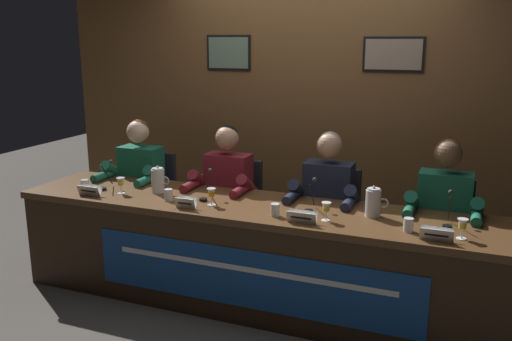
{
  "coord_description": "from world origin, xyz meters",
  "views": [
    {
      "loc": [
        1.37,
        -3.43,
        1.9
      ],
      "look_at": [
        0.0,
        0.0,
        1.0
      ],
      "focal_mm": 38.02,
      "sensor_mm": 36.0,
      "label": 1
    }
  ],
  "objects": [
    {
      "name": "juice_glass_center_left",
      "position": [
        -0.29,
        -0.13,
        0.84
      ],
      "size": [
        0.06,
        0.06,
        0.12
      ],
      "color": "white",
      "rests_on": "conference_table"
    },
    {
      "name": "wall_back_panelled",
      "position": [
        0.0,
        1.24,
        1.3
      ],
      "size": [
        4.83,
        0.14,
        2.6
      ],
      "color": "brown",
      "rests_on": "ground_plane"
    },
    {
      "name": "water_cup_far_right",
      "position": [
        1.07,
        -0.17,
        0.79
      ],
      "size": [
        0.06,
        0.06,
        0.08
      ],
      "color": "silver",
      "rests_on": "conference_table"
    },
    {
      "name": "nameplate_far_left",
      "position": [
        -1.25,
        -0.25,
        0.79
      ],
      "size": [
        0.19,
        0.06,
        0.08
      ],
      "color": "white",
      "rests_on": "conference_table"
    },
    {
      "name": "water_cup_far_left",
      "position": [
        -1.38,
        -0.15,
        0.79
      ],
      "size": [
        0.06,
        0.06,
        0.08
      ],
      "color": "silver",
      "rests_on": "conference_table"
    },
    {
      "name": "water_cup_center_left",
      "position": [
        -0.63,
        -0.14,
        0.79
      ],
      "size": [
        0.06,
        0.06,
        0.08
      ],
      "color": "silver",
      "rests_on": "conference_table"
    },
    {
      "name": "panelist_far_left",
      "position": [
        -1.25,
        0.36,
        0.72
      ],
      "size": [
        0.51,
        0.48,
        1.24
      ],
      "color": "black",
      "rests_on": "ground_plane"
    },
    {
      "name": "chair_far_left",
      "position": [
        -1.25,
        0.56,
        0.45
      ],
      "size": [
        0.44,
        0.45,
        0.91
      ],
      "color": "black",
      "rests_on": "ground_plane"
    },
    {
      "name": "panelist_far_right",
      "position": [
        1.25,
        0.36,
        0.72
      ],
      "size": [
        0.51,
        0.48,
        1.24
      ],
      "color": "black",
      "rests_on": "ground_plane"
    },
    {
      "name": "water_cup_center_right",
      "position": [
        0.21,
        -0.19,
        0.79
      ],
      "size": [
        0.06,
        0.06,
        0.08
      ],
      "color": "silver",
      "rests_on": "conference_table"
    },
    {
      "name": "water_pitcher_right_side",
      "position": [
        0.82,
        0.05,
        0.85
      ],
      "size": [
        0.15,
        0.1,
        0.21
      ],
      "color": "silver",
      "rests_on": "conference_table"
    },
    {
      "name": "chair_center_right",
      "position": [
        0.42,
        0.56,
        0.45
      ],
      "size": [
        0.44,
        0.45,
        0.91
      ],
      "color": "black",
      "rests_on": "ground_plane"
    },
    {
      "name": "microphone_center_left",
      "position": [
        -0.39,
        -0.02,
        0.83
      ],
      "size": [
        0.06,
        0.17,
        0.22
      ],
      "color": "black",
      "rests_on": "conference_table"
    },
    {
      "name": "microphone_center_right",
      "position": [
        0.4,
        0.0,
        0.83
      ],
      "size": [
        0.06,
        0.17,
        0.22
      ],
      "color": "black",
      "rests_on": "conference_table"
    },
    {
      "name": "panelist_center_right",
      "position": [
        0.42,
        0.36,
        0.72
      ],
      "size": [
        0.51,
        0.48,
        1.24
      ],
      "color": "black",
      "rests_on": "ground_plane"
    },
    {
      "name": "ground_plane",
      "position": [
        0.0,
        0.0,
        0.0
      ],
      "size": [
        12.0,
        12.0,
        0.0
      ],
      "primitive_type": "plane",
      "color": "#4C4742"
    },
    {
      "name": "juice_glass_far_right",
      "position": [
        1.38,
        -0.18,
        0.84
      ],
      "size": [
        0.06,
        0.06,
        0.12
      ],
      "color": "white",
      "rests_on": "conference_table"
    },
    {
      "name": "water_pitcher_left_side",
      "position": [
        -0.81,
        0.02,
        0.85
      ],
      "size": [
        0.15,
        0.1,
        0.21
      ],
      "color": "silver",
      "rests_on": "conference_table"
    },
    {
      "name": "microphone_far_right",
      "position": [
        1.29,
        0.02,
        0.83
      ],
      "size": [
        0.06,
        0.17,
        0.22
      ],
      "color": "black",
      "rests_on": "conference_table"
    },
    {
      "name": "chair_center_left",
      "position": [
        -0.42,
        0.56,
        0.45
      ],
      "size": [
        0.44,
        0.45,
        0.91
      ],
      "color": "black",
      "rests_on": "ground_plane"
    },
    {
      "name": "nameplate_far_right",
      "position": [
        1.24,
        -0.27,
        0.79
      ],
      "size": [
        0.19,
        0.06,
        0.08
      ],
      "color": "white",
      "rests_on": "conference_table"
    },
    {
      "name": "microphone_far_left",
      "position": [
        -1.26,
        -0.05,
        0.83
      ],
      "size": [
        0.06,
        0.17,
        0.22
      ],
      "color": "black",
      "rests_on": "conference_table"
    },
    {
      "name": "juice_glass_center_right",
      "position": [
        0.55,
        -0.16,
        0.84
      ],
      "size": [
        0.06,
        0.06,
        0.12
      ],
      "color": "white",
      "rests_on": "conference_table"
    },
    {
      "name": "conference_table",
      "position": [
        0.0,
        -0.11,
        0.52
      ],
      "size": [
        3.63,
        0.75,
        0.75
      ],
      "color": "brown",
      "rests_on": "ground_plane"
    },
    {
      "name": "chair_far_right",
      "position": [
        1.25,
        0.56,
        0.45
      ],
      "size": [
        0.44,
        0.45,
        0.91
      ],
      "color": "black",
      "rests_on": "ground_plane"
    },
    {
      "name": "juice_glass_far_left",
      "position": [
        -1.06,
        -0.12,
        0.84
      ],
      "size": [
        0.06,
        0.06,
        0.12
      ],
      "color": "white",
      "rests_on": "conference_table"
    },
    {
      "name": "nameplate_center_left",
      "position": [
        -0.42,
        -0.26,
        0.79
      ],
      "size": [
        0.15,
        0.06,
        0.08
      ],
      "color": "white",
      "rests_on": "conference_table"
    },
    {
      "name": "panelist_center_left",
      "position": [
        -0.42,
        0.36,
        0.72
      ],
      "size": [
        0.51,
        0.48,
        1.24
      ],
      "color": "black",
      "rests_on": "ground_plane"
    },
    {
      "name": "nameplate_center_right",
      "position": [
        0.42,
        -0.26,
        0.79
      ],
      "size": [
        0.19,
        0.06,
        0.08
      ],
      "color": "white",
      "rests_on": "conference_table"
    }
  ]
}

